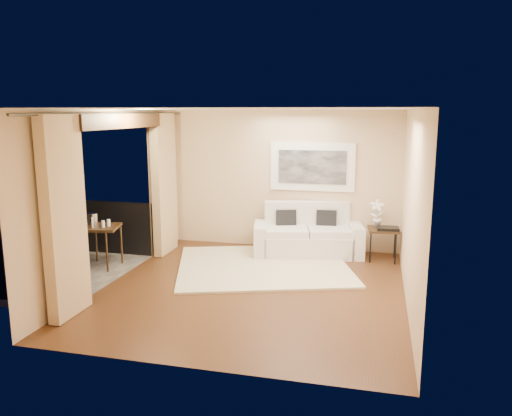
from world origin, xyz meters
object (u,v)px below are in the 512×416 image
(sofa, at_px, (307,236))
(side_table, at_px, (383,232))
(bistro_table, at_px, (100,231))
(orchid, at_px, (377,213))
(balcony_chair_far, at_px, (48,234))
(balcony_chair_near, at_px, (59,257))
(ice_bucket, at_px, (93,219))

(sofa, height_order, side_table, sofa)
(bistro_table, bearing_deg, orchid, 19.66)
(side_table, distance_m, balcony_chair_far, 5.87)
(balcony_chair_far, bearing_deg, side_table, 179.97)
(side_table, relative_size, orchid, 1.16)
(balcony_chair_near, bearing_deg, orchid, 41.44)
(sofa, xyz_separation_m, ice_bucket, (-3.56, -1.55, 0.48))
(orchid, height_order, ice_bucket, orchid)
(balcony_chair_far, bearing_deg, orchid, -178.56)
(sofa, relative_size, side_table, 3.62)
(side_table, bearing_deg, bistro_table, -162.05)
(orchid, bearing_deg, side_table, -41.78)
(bistro_table, height_order, ice_bucket, ice_bucket)
(side_table, distance_m, balcony_chair_near, 5.47)
(orchid, height_order, bistro_table, orchid)
(balcony_chair_far, relative_size, ice_bucket, 5.31)
(bistro_table, bearing_deg, sofa, 25.83)
(sofa, bearing_deg, balcony_chair_far, -166.56)
(orchid, relative_size, balcony_chair_far, 0.48)
(sofa, bearing_deg, bistro_table, -166.17)
(bistro_table, distance_m, ice_bucket, 0.27)
(sofa, distance_m, balcony_chair_far, 4.62)
(orchid, distance_m, ice_bucket, 5.07)
(side_table, bearing_deg, ice_bucket, -163.55)
(balcony_chair_far, bearing_deg, balcony_chair_near, 114.31)
(bistro_table, bearing_deg, balcony_chair_near, -87.40)
(bistro_table, relative_size, balcony_chair_near, 0.81)
(orchid, distance_m, balcony_chair_far, 5.79)
(orchid, xyz_separation_m, balcony_chair_far, (-5.43, -2.00, -0.23))
(side_table, bearing_deg, sofa, 176.27)
(side_table, xyz_separation_m, ice_bucket, (-4.95, -1.46, 0.29))
(bistro_table, relative_size, ice_bucket, 3.73)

